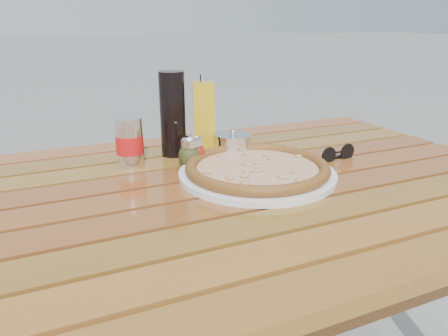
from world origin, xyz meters
name	(u,v)px	position (x,y,z in m)	size (l,w,h in m)	color
table	(228,215)	(0.00, 0.00, 0.67)	(1.40, 0.90, 0.75)	#361A0C
plate	(257,174)	(0.08, 0.01, 0.76)	(0.36, 0.36, 0.01)	silver
pizza	(257,167)	(0.08, 0.01, 0.77)	(0.37, 0.37, 0.03)	beige
pepper_shaker	(194,151)	(-0.02, 0.14, 0.79)	(0.06, 0.06, 0.08)	#A61E13
oregano_shaker	(189,153)	(-0.04, 0.14, 0.79)	(0.06, 0.06, 0.08)	#393D18
dark_bottle	(173,114)	(-0.04, 0.26, 0.86)	(0.07, 0.07, 0.22)	black
soda_can	(130,143)	(-0.16, 0.21, 0.81)	(0.08, 0.08, 0.12)	silver
olive_oil_cruet	(204,117)	(0.04, 0.25, 0.85)	(0.07, 0.07, 0.21)	#B49013
parmesan_tin	(233,145)	(0.10, 0.18, 0.78)	(0.12, 0.12, 0.07)	silver
sunglasses	(337,154)	(0.33, 0.04, 0.77)	(0.11, 0.03, 0.04)	black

